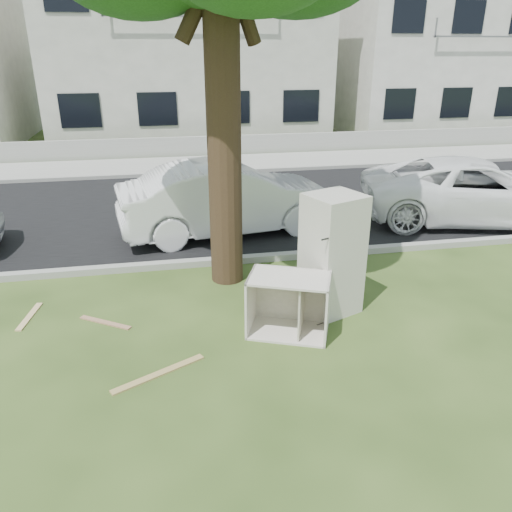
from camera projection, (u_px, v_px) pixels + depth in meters
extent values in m
plane|color=#2A3F16|center=(272.00, 329.00, 7.10)|extent=(120.00, 120.00, 0.00)
cube|color=black|center=(221.00, 207.00, 12.53)|extent=(120.00, 7.00, 0.01)
cube|color=gray|center=(244.00, 262.00, 9.32)|extent=(120.00, 0.18, 0.12)
cube|color=gray|center=(207.00, 174.00, 15.75)|extent=(120.00, 0.18, 0.12)
cube|color=gray|center=(203.00, 165.00, 17.06)|extent=(120.00, 2.80, 0.01)
cube|color=gray|center=(198.00, 146.00, 18.38)|extent=(120.00, 0.15, 0.70)
cylinder|color=black|center=(224.00, 125.00, 7.65)|extent=(0.54, 0.54, 5.20)
cube|color=beige|center=(185.00, 50.00, 21.56)|extent=(11.00, 8.00, 7.20)
cube|color=silver|center=(439.00, 57.00, 23.76)|extent=(10.00, 8.00, 6.60)
cube|color=#B5AFA3|center=(332.00, 254.00, 7.30)|extent=(0.95, 0.92, 1.81)
cube|color=white|center=(289.00, 305.00, 6.87)|extent=(1.27, 1.05, 0.86)
cube|color=#A48B4F|center=(159.00, 374.00, 6.11)|extent=(1.15, 0.65, 0.02)
cube|color=#A17454|center=(105.00, 322.00, 7.25)|extent=(0.77, 0.55, 0.02)
cube|color=tan|center=(30.00, 316.00, 7.41)|extent=(0.23, 0.82, 0.02)
imported|color=silver|center=(229.00, 198.00, 10.54)|extent=(4.78, 2.27, 1.51)
imported|color=white|center=(477.00, 191.00, 11.30)|extent=(5.51, 3.50, 1.42)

